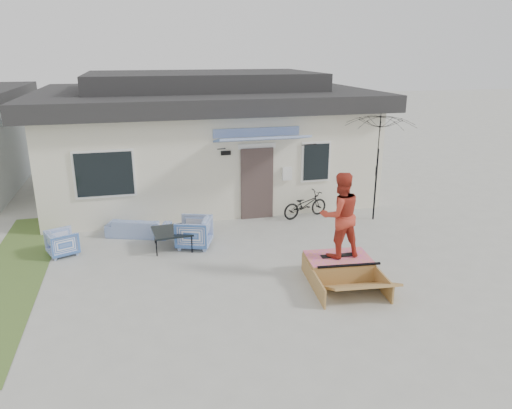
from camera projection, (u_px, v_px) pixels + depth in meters
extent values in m
plane|color=#A1A198|center=(263.00, 291.00, 9.92)|extent=(90.00, 90.00, 0.00)
cube|color=#44602A|center=(12.00, 277.00, 10.56)|extent=(1.40, 8.00, 0.01)
cube|color=beige|center=(205.00, 147.00, 16.85)|extent=(10.00, 7.00, 3.00)
cube|color=black|center=(203.00, 96.00, 16.31)|extent=(10.80, 7.80, 0.50)
cube|color=black|center=(202.00, 80.00, 16.14)|extent=(7.50, 4.50, 0.60)
cube|color=#493935|center=(257.00, 184.00, 13.95)|extent=(0.95, 0.08, 2.10)
cube|color=white|center=(105.00, 174.00, 12.81)|extent=(1.60, 0.06, 1.30)
cube|color=white|center=(316.00, 162.00, 14.21)|extent=(0.90, 0.06, 1.20)
cube|color=#2D59AA|center=(262.00, 139.00, 13.05)|extent=(2.50, 1.09, 0.29)
imported|color=#2D59AA|center=(139.00, 224.00, 12.82)|extent=(1.72, 1.03, 0.65)
imported|color=#2D59AA|center=(62.00, 241.00, 11.61)|extent=(0.82, 0.84, 0.68)
imported|color=#2D59AA|center=(194.00, 231.00, 12.07)|extent=(1.00, 1.03, 0.84)
cube|color=black|center=(173.00, 239.00, 12.04)|extent=(1.03, 1.03, 0.47)
imported|color=black|center=(305.00, 202.00, 14.19)|extent=(1.56, 0.86, 0.94)
cylinder|color=black|center=(376.00, 185.00, 13.84)|extent=(0.05, 0.05, 2.10)
imported|color=black|center=(377.00, 161.00, 13.62)|extent=(2.50, 2.42, 0.90)
cube|color=black|center=(338.00, 255.00, 10.49)|extent=(0.76, 0.22, 0.05)
imported|color=#B93726|center=(340.00, 214.00, 10.20)|extent=(0.95, 0.75, 1.87)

